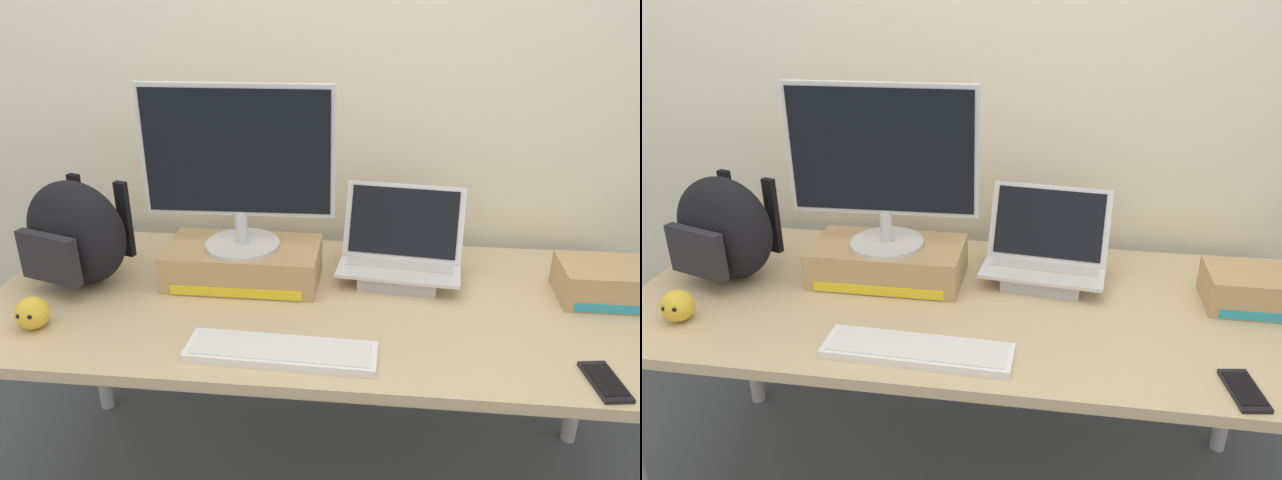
{
  "view_description": "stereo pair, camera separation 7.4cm",
  "coord_description": "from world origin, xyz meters",
  "views": [
    {
      "loc": [
        0.16,
        -1.49,
        1.57
      ],
      "look_at": [
        0.0,
        0.0,
        0.89
      ],
      "focal_mm": 35.02,
      "sensor_mm": 36.0,
      "label": 1
    },
    {
      "loc": [
        0.23,
        -1.49,
        1.57
      ],
      "look_at": [
        0.0,
        0.0,
        0.89
      ],
      "focal_mm": 35.02,
      "sensor_mm": 36.0,
      "label": 2
    }
  ],
  "objects": [
    {
      "name": "back_wall",
      "position": [
        0.0,
        0.5,
        1.3
      ],
      "size": [
        7.0,
        0.1,
        2.6
      ],
      "primitive_type": "cube",
      "color": "silver",
      "rests_on": "ground"
    },
    {
      "name": "coffee_mug",
      "position": [
        -0.81,
        0.28,
        0.76
      ],
      "size": [
        0.13,
        0.09,
        0.1
      ],
      "color": "#2D4C93",
      "rests_on": "desk"
    },
    {
      "name": "toner_box_yellow",
      "position": [
        -0.23,
        0.09,
        0.77
      ],
      "size": [
        0.44,
        0.23,
        0.11
      ],
      "color": "tan",
      "rests_on": "desk"
    },
    {
      "name": "cell_phone",
      "position": [
        0.67,
        -0.31,
        0.72
      ],
      "size": [
        0.09,
        0.15,
        0.01
      ],
      "rotation": [
        0.0,
        0.0,
        0.15
      ],
      "color": "black",
      "rests_on": "desk"
    },
    {
      "name": "external_keyboard",
      "position": [
        -0.06,
        -0.28,
        0.72
      ],
      "size": [
        0.46,
        0.14,
        0.02
      ],
      "rotation": [
        0.0,
        0.0,
        -0.03
      ],
      "color": "white",
      "rests_on": "desk"
    },
    {
      "name": "toner_box_cyan",
      "position": [
        0.81,
        0.09,
        0.76
      ],
      "size": [
        0.32,
        0.18,
        0.1
      ],
      "color": "tan",
      "rests_on": "desk"
    },
    {
      "name": "plush_toy",
      "position": [
        -0.71,
        -0.22,
        0.76
      ],
      "size": [
        0.08,
        0.08,
        0.08
      ],
      "color": "gold",
      "rests_on": "desk"
    },
    {
      "name": "desktop_monitor",
      "position": [
        -0.23,
        0.09,
        1.07
      ],
      "size": [
        0.53,
        0.21,
        0.46
      ],
      "rotation": [
        0.0,
        0.0,
        0.03
      ],
      "color": "silver",
      "rests_on": "toner_box_yellow"
    },
    {
      "name": "messenger_backpack",
      "position": [
        -0.7,
        0.03,
        0.87
      ],
      "size": [
        0.36,
        0.29,
        0.31
      ],
      "rotation": [
        0.0,
        0.0,
        -0.3
      ],
      "color": "black",
      "rests_on": "desk"
    },
    {
      "name": "open_laptop",
      "position": [
        0.22,
        0.16,
        0.77
      ],
      "size": [
        0.37,
        0.26,
        0.26
      ],
      "rotation": [
        0.0,
        0.0,
        -0.1
      ],
      "color": "#ADADB2",
      "rests_on": "desk"
    },
    {
      "name": "desk",
      "position": [
        0.0,
        0.0,
        0.65
      ],
      "size": [
        1.84,
        0.79,
        0.71
      ],
      "color": "tan",
      "rests_on": "ground"
    }
  ]
}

